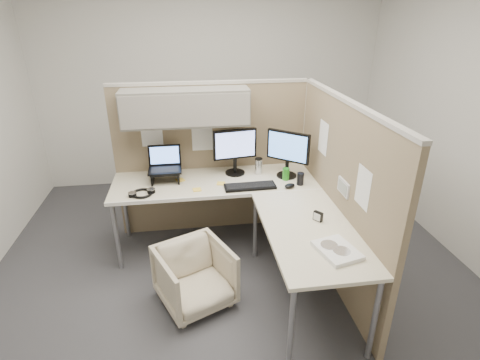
{
  "coord_description": "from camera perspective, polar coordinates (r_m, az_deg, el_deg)",
  "views": [
    {
      "loc": [
        -0.35,
        -2.81,
        2.26
      ],
      "look_at": [
        0.1,
        0.25,
        0.85
      ],
      "focal_mm": 28.0,
      "sensor_mm": 36.0,
      "label": 1
    }
  ],
  "objects": [
    {
      "name": "office_chair",
      "position": [
        3.19,
        -6.9,
        -14.03
      ],
      "size": [
        0.71,
        0.69,
        0.57
      ],
      "primitive_type": "imported",
      "rotation": [
        0.0,
        0.0,
        0.42
      ],
      "color": "beige",
      "rests_on": "ground"
    },
    {
      "name": "travel_mug",
      "position": [
        3.81,
        2.85,
        2.15
      ],
      "size": [
        0.08,
        0.08,
        0.17
      ],
      "color": "silver",
      "rests_on": "desk"
    },
    {
      "name": "sticky_note_b",
      "position": [
        3.47,
        -1.03,
        -1.59
      ],
      "size": [
        0.08,
        0.08,
        0.01
      ],
      "primitive_type": "cube",
      "rotation": [
        0.0,
        0.0,
        0.0
      ],
      "color": "yellow",
      "rests_on": "desk"
    },
    {
      "name": "monitor_right",
      "position": [
        3.7,
        7.3,
        4.49
      ],
      "size": [
        0.36,
        0.31,
        0.47
      ],
      "rotation": [
        0.0,
        0.0,
        -0.7
      ],
      "color": "black",
      "rests_on": "desk"
    },
    {
      "name": "soda_can_silver",
      "position": [
        3.7,
        7.0,
        0.91
      ],
      "size": [
        0.07,
        0.07,
        0.12
      ],
      "primitive_type": "cylinder",
      "color": "#268C1E",
      "rests_on": "desk"
    },
    {
      "name": "partition_right",
      "position": [
        3.34,
        14.54,
        -1.91
      ],
      "size": [
        0.07,
        2.03,
        1.63
      ],
      "color": "#897559",
      "rests_on": "ground"
    },
    {
      "name": "sticky_note_c",
      "position": [
        3.72,
        -9.1,
        -0.0
      ],
      "size": [
        0.1,
        0.1,
        0.01
      ],
      "primitive_type": "cube",
      "rotation": [
        0.0,
        0.0,
        0.44
      ],
      "color": "yellow",
      "rests_on": "desk"
    },
    {
      "name": "desk",
      "position": [
        3.36,
        0.73,
        -3.37
      ],
      "size": [
        2.0,
        1.98,
        0.73
      ],
      "color": "beige",
      "rests_on": "ground"
    },
    {
      "name": "soda_can_green",
      "position": [
        3.61,
        9.19,
        0.18
      ],
      "size": [
        0.07,
        0.07,
        0.12
      ],
      "primitive_type": "cylinder",
      "color": "black",
      "rests_on": "desk"
    },
    {
      "name": "laptop_station",
      "position": [
        3.71,
        -11.35,
        1.77
      ],
      "size": [
        0.32,
        0.27,
        0.33
      ],
      "color": "black",
      "rests_on": "desk"
    },
    {
      "name": "mouse",
      "position": [
        3.55,
        7.58,
        -0.89
      ],
      "size": [
        0.13,
        0.11,
        0.04
      ],
      "primitive_type": "ellipsoid",
      "rotation": [
        0.0,
        0.0,
        0.43
      ],
      "color": "black",
      "rests_on": "desk"
    },
    {
      "name": "partition_back",
      "position": [
        3.82,
        -6.0,
        6.67
      ],
      "size": [
        2.0,
        0.36,
        1.63
      ],
      "color": "#897559",
      "rests_on": "ground"
    },
    {
      "name": "sticky_note_d",
      "position": [
        3.61,
        -2.92,
        -0.52
      ],
      "size": [
        0.09,
        0.09,
        0.01
      ],
      "primitive_type": "cube",
      "rotation": [
        0.0,
        0.0,
        -0.22
      ],
      "color": "yellow",
      "rests_on": "desk"
    },
    {
      "name": "keyboard",
      "position": [
        3.52,
        1.54,
        -0.99
      ],
      "size": [
        0.49,
        0.17,
        0.02
      ],
      "primitive_type": "cube",
      "rotation": [
        0.0,
        0.0,
        0.02
      ],
      "color": "black",
      "rests_on": "desk"
    },
    {
      "name": "sticky_note_a",
      "position": [
        3.5,
        -6.57,
        -1.47
      ],
      "size": [
        0.08,
        0.08,
        0.01
      ],
      "primitive_type": "cube",
      "rotation": [
        0.0,
        0.0,
        0.11
      ],
      "color": "yellow",
      "rests_on": "desk"
    },
    {
      "name": "ground",
      "position": [
        3.62,
        -1.02,
        -14.11
      ],
      "size": [
        4.5,
        4.5,
        0.0
      ],
      "primitive_type": "plane",
      "color": "#343438",
      "rests_on": "ground"
    },
    {
      "name": "headphones",
      "position": [
        3.5,
        -14.71,
        -1.95
      ],
      "size": [
        0.24,
        0.24,
        0.04
      ],
      "rotation": [
        0.0,
        0.0,
        0.32
      ],
      "color": "black",
      "rests_on": "desk"
    },
    {
      "name": "desk_clock",
      "position": [
        3.04,
        11.8,
        -5.44
      ],
      "size": [
        0.07,
        0.08,
        0.08
      ],
      "rotation": [
        0.0,
        0.0,
        -0.9
      ],
      "color": "black",
      "rests_on": "desk"
    },
    {
      "name": "monitor_left",
      "position": [
        3.73,
        -0.78,
        4.88
      ],
      "size": [
        0.44,
        0.2,
        0.47
      ],
      "rotation": [
        0.0,
        0.0,
        0.15
      ],
      "color": "black",
      "rests_on": "desk"
    },
    {
      "name": "paper_stack",
      "position": [
        2.71,
        14.56,
        -10.33
      ],
      "size": [
        0.31,
        0.36,
        0.03
      ],
      "rotation": [
        0.0,
        0.0,
        0.25
      ],
      "color": "white",
      "rests_on": "desk"
    }
  ]
}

